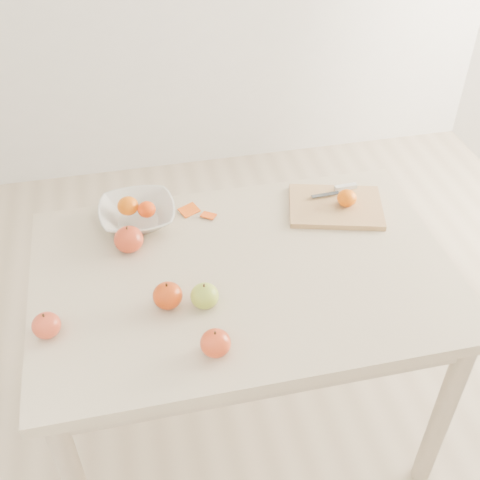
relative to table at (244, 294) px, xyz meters
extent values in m
plane|color=#C6B293|center=(0.00, 0.00, -0.65)|extent=(3.50, 3.50, 0.00)
cube|color=beige|center=(0.00, 0.00, 0.08)|extent=(1.20, 0.80, 0.04)
cylinder|color=#BCAA8E|center=(-0.54, 0.34, -0.30)|extent=(0.06, 0.06, 0.71)
cylinder|color=#BCAA8E|center=(0.54, 0.34, -0.30)|extent=(0.06, 0.06, 0.71)
cylinder|color=#BCAA8E|center=(0.54, -0.34, -0.30)|extent=(0.06, 0.06, 0.71)
cube|color=tan|center=(0.35, 0.22, 0.11)|extent=(0.34, 0.29, 0.02)
ellipsoid|color=orange|center=(0.38, 0.21, 0.14)|extent=(0.06, 0.06, 0.05)
imported|color=silver|center=(-0.28, 0.29, 0.13)|extent=(0.24, 0.24, 0.06)
ellipsoid|color=#E25D07|center=(-0.30, 0.30, 0.16)|extent=(0.07, 0.07, 0.06)
ellipsoid|color=#E24008|center=(-0.25, 0.27, 0.15)|extent=(0.06, 0.06, 0.05)
cube|color=#E0530F|center=(-0.11, 0.30, 0.10)|extent=(0.07, 0.07, 0.01)
cube|color=#E44E10|center=(-0.06, 0.27, 0.10)|extent=(0.06, 0.05, 0.01)
cube|color=silver|center=(0.41, 0.29, 0.12)|extent=(0.08, 0.02, 0.01)
cube|color=#3D4045|center=(0.33, 0.27, 0.12)|extent=(0.10, 0.02, 0.00)
ellipsoid|color=olive|center=(-0.13, -0.11, 0.13)|extent=(0.08, 0.08, 0.07)
ellipsoid|color=#990F03|center=(-0.23, -0.09, 0.13)|extent=(0.08, 0.08, 0.07)
ellipsoid|color=maroon|center=(-0.54, -0.13, 0.13)|extent=(0.07, 0.07, 0.07)
ellipsoid|color=#8E1005|center=(-0.31, 0.16, 0.14)|extent=(0.09, 0.09, 0.08)
ellipsoid|color=maroon|center=(-0.13, -0.28, 0.13)|extent=(0.08, 0.08, 0.07)
camera|label=1|loc=(-0.28, -1.23, 1.28)|focal=45.00mm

